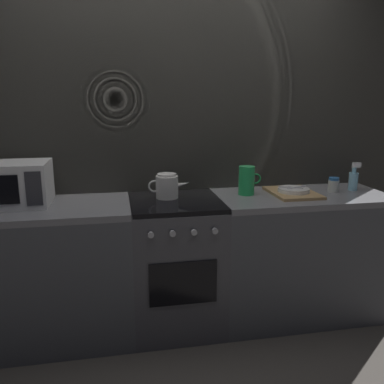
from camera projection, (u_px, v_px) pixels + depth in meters
ground_plane at (177, 323)px, 2.82m from camera, size 8.00×8.00×0.00m
back_wall at (169, 149)px, 2.86m from camera, size 3.60×0.05×2.40m
counter_left at (38, 274)px, 2.56m from camera, size 1.20×0.60×0.90m
stove_unit at (176, 264)px, 2.72m from camera, size 0.60×0.63×0.90m
counter_right at (299, 254)px, 2.88m from camera, size 1.20×0.60×0.90m
microwave at (11, 184)px, 2.47m from camera, size 0.46×0.35×0.27m
kettle at (167, 186)px, 2.66m from camera, size 0.28×0.15×0.17m
pitcher at (247, 180)px, 2.75m from camera, size 0.16×0.11×0.20m
dish_pile at (293, 192)px, 2.77m from camera, size 0.30×0.40×0.06m
spice_jar at (334, 185)px, 2.84m from camera, size 0.08×0.08×0.10m
spray_bottle at (353, 179)px, 2.88m from camera, size 0.08×0.06×0.20m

